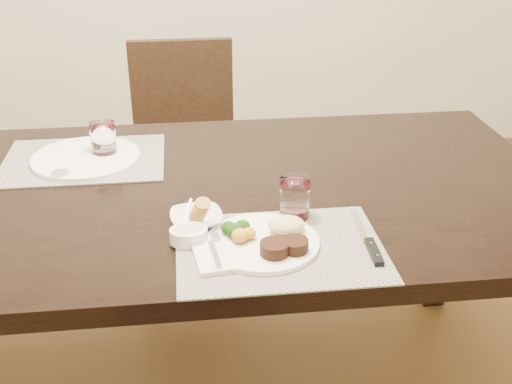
{
  "coord_description": "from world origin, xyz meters",
  "views": [
    {
      "loc": [
        -0.0,
        -1.53,
        1.51
      ],
      "look_at": [
        0.16,
        -0.18,
        0.82
      ],
      "focal_mm": 45.0,
      "sensor_mm": 36.0,
      "label": 1
    }
  ],
  "objects": [
    {
      "name": "chair_far",
      "position": [
        0.0,
        0.93,
        0.5
      ],
      "size": [
        0.42,
        0.42,
        0.9
      ],
      "color": "black",
      "rests_on": "ground"
    },
    {
      "name": "wine_glass_near",
      "position": [
        0.25,
        -0.19,
        0.8
      ],
      "size": [
        0.07,
        0.07,
        0.1
      ],
      "rotation": [
        0.0,
        0.0,
        -0.3
      ],
      "color": "silver",
      "rests_on": "placemat_near"
    },
    {
      "name": "placemat_near",
      "position": [
        0.2,
        -0.33,
        0.75
      ],
      "size": [
        0.46,
        0.34,
        0.0
      ],
      "primitive_type": "cube",
      "color": "gray",
      "rests_on": "dining_table"
    },
    {
      "name": "sauce_ramekin",
      "position": [
        -0.0,
        -0.28,
        0.77
      ],
      "size": [
        0.09,
        0.13,
        0.07
      ],
      "rotation": [
        0.0,
        0.0,
        -0.38
      ],
      "color": "white",
      "rests_on": "placemat_near"
    },
    {
      "name": "wine_glass_far",
      "position": [
        -0.23,
        0.24,
        0.8
      ],
      "size": [
        0.07,
        0.07,
        0.1
      ],
      "rotation": [
        0.0,
        0.0,
        -0.34
      ],
      "color": "silver",
      "rests_on": "placemat_far"
    },
    {
      "name": "dinner_plate",
      "position": [
        0.17,
        -0.32,
        0.77
      ],
      "size": [
        0.26,
        0.26,
        0.05
      ],
      "rotation": [
        0.0,
        0.0,
        0.28
      ],
      "color": "white",
      "rests_on": "placemat_near"
    },
    {
      "name": "napkin_fork",
      "position": [
        0.05,
        -0.35,
        0.76
      ],
      "size": [
        0.11,
        0.17,
        0.02
      ],
      "rotation": [
        0.0,
        0.0,
        0.12
      ],
      "color": "silver",
      "rests_on": "placemat_near"
    },
    {
      "name": "salt_cellar",
      "position": [
        -0.34,
        0.09,
        0.76
      ],
      "size": [
        0.05,
        0.05,
        0.02
      ],
      "rotation": [
        0.0,
        0.0,
        -0.31
      ],
      "color": "silver",
      "rests_on": "dining_table"
    },
    {
      "name": "far_plate",
      "position": [
        -0.29,
        0.21,
        0.76
      ],
      "size": [
        0.31,
        0.31,
        0.01
      ],
      "primitive_type": "cylinder",
      "color": "white",
      "rests_on": "placemat_far"
    },
    {
      "name": "dining_table",
      "position": [
        0.0,
        0.0,
        0.67
      ],
      "size": [
        2.0,
        1.0,
        0.75
      ],
      "color": "black",
      "rests_on": "ground"
    },
    {
      "name": "cracker_bowl",
      "position": [
        0.02,
        -0.21,
        0.77
      ],
      "size": [
        0.13,
        0.13,
        0.05
      ],
      "rotation": [
        0.0,
        0.0,
        0.1
      ],
      "color": "white",
      "rests_on": "placemat_near"
    },
    {
      "name": "steak_knife",
      "position": [
        0.4,
        -0.35,
        0.76
      ],
      "size": [
        0.02,
        0.24,
        0.01
      ],
      "rotation": [
        0.0,
        0.0,
        -0.04
      ],
      "color": "silver",
      "rests_on": "placemat_near"
    },
    {
      "name": "placemat_far",
      "position": [
        -0.29,
        0.22,
        0.75
      ],
      "size": [
        0.46,
        0.34,
        0.0
      ],
      "primitive_type": "cube",
      "color": "gray",
      "rests_on": "dining_table"
    }
  ]
}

